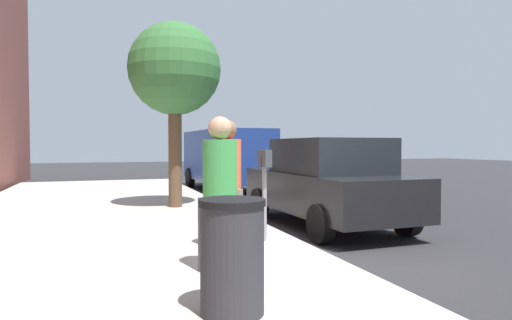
{
  "coord_description": "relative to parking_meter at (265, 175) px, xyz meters",
  "views": [
    {
      "loc": [
        -5.78,
        2.93,
        1.62
      ],
      "look_at": [
        1.27,
        0.42,
        1.38
      ],
      "focal_mm": 30.66,
      "sensor_mm": 36.0,
      "label": 1
    }
  ],
  "objects": [
    {
      "name": "sidewalk_slab",
      "position": [
        -0.54,
        2.46,
        -1.09
      ],
      "size": [
        28.0,
        6.0,
        0.15
      ],
      "primitive_type": "cube",
      "color": "#B7B2A8",
      "rests_on": "ground_plane"
    },
    {
      "name": "parked_sedan_near",
      "position": [
        1.49,
        -1.89,
        -0.27
      ],
      "size": [
        4.43,
        2.02,
        1.77
      ],
      "color": "black",
      "rests_on": "ground_plane"
    },
    {
      "name": "trash_bin",
      "position": [
        -2.67,
        1.31,
        -0.51
      ],
      "size": [
        0.59,
        0.59,
        1.01
      ],
      "color": "#2D2D33",
      "rests_on": "sidewalk_slab"
    },
    {
      "name": "pedestrian_at_meter",
      "position": [
        -0.37,
        0.71,
        0.08
      ],
      "size": [
        0.49,
        0.4,
        1.84
      ],
      "rotation": [
        0.0,
        0.0,
        -1.03
      ],
      "color": "#726656",
      "rests_on": "sidewalk_slab"
    },
    {
      "name": "parking_meter",
      "position": [
        0.0,
        0.0,
        0.0
      ],
      "size": [
        0.36,
        0.12,
        1.41
      ],
      "color": "gray",
      "rests_on": "sidewalk_slab"
    },
    {
      "name": "street_tree",
      "position": [
        4.29,
        0.7,
        2.27
      ],
      "size": [
        2.22,
        2.22,
        4.44
      ],
      "color": "brown",
      "rests_on": "sidewalk_slab"
    },
    {
      "name": "parked_van_far",
      "position": [
        9.02,
        -1.89,
        0.09
      ],
      "size": [
        5.25,
        2.23,
        2.18
      ],
      "color": "navy",
      "rests_on": "ground_plane"
    },
    {
      "name": "ground_plane",
      "position": [
        -0.54,
        -0.54,
        -1.17
      ],
      "size": [
        80.0,
        80.0,
        0.0
      ],
      "primitive_type": "plane",
      "color": "#2B2B2D",
      "rests_on": "ground"
    },
    {
      "name": "pedestrian_bystander",
      "position": [
        -1.43,
        1.09,
        0.06
      ],
      "size": [
        0.4,
        0.47,
        1.81
      ],
      "rotation": [
        0.0,
        0.0,
        -0.62
      ],
      "color": "#47474C",
      "rests_on": "sidewalk_slab"
    }
  ]
}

